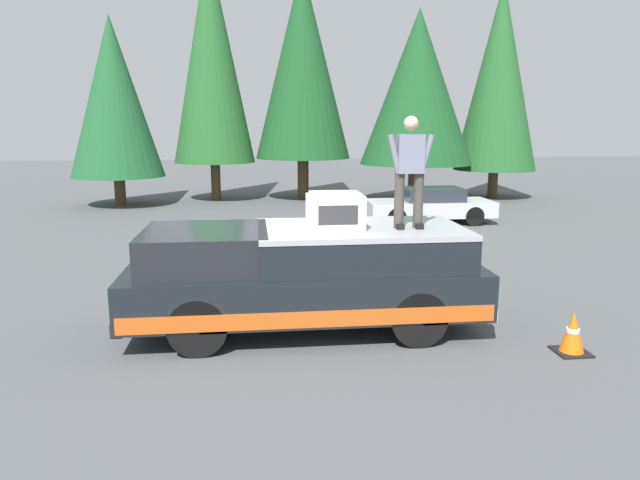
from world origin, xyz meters
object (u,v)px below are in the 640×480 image
Objects in this scene: compressor_unit at (335,211)px; person_on_truck_bed at (410,169)px; parked_car_silver at (430,205)px; pickup_truck at (305,276)px; traffic_cone at (573,334)px.

person_on_truck_bed is at bearing -92.97° from compressor_unit.
person_on_truck_bed is 0.41× the size of parked_car_silver.
pickup_truck is 10.84m from parked_car_silver.
pickup_truck is 6.60× the size of compressor_unit.
compressor_unit is 1.29m from person_on_truck_bed.
traffic_cone is (-1.40, -3.70, -0.58)m from pickup_truck.
parked_car_silver is at bearing -24.94° from compressor_unit.
person_on_truck_bed is (-0.06, -1.13, 0.62)m from compressor_unit.
person_on_truck_bed is 2.73× the size of traffic_cone.
compressor_unit reaches higher than traffic_cone.
traffic_cone is (-11.03, 1.29, -0.29)m from parked_car_silver.
person_on_truck_bed is at bearing 60.40° from traffic_cone.
traffic_cone is at bearing -119.60° from person_on_truck_bed.
traffic_cone is at bearing -111.25° from compressor_unit.
compressor_unit is 1.35× the size of traffic_cone.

